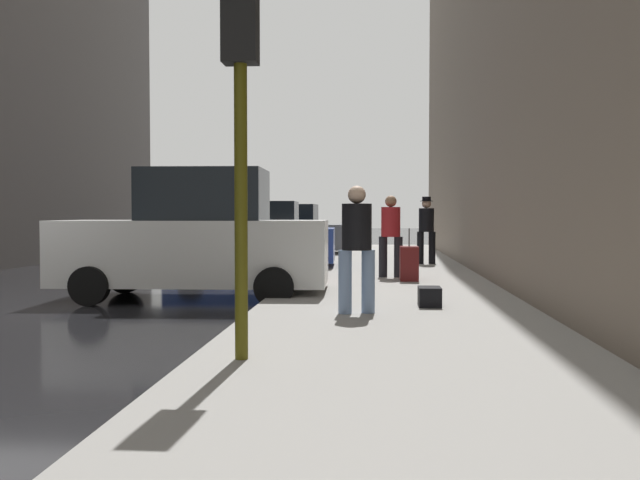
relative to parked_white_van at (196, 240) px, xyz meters
The scene contains 11 objects.
sidewalk 3.89m from the parked_white_van, 27.19° to the right, with size 4.00×40.00×0.15m, color gray.
parked_white_van is the anchor object (origin of this frame).
parked_blue_sedan 5.89m from the parked_white_van, 90.00° to the left, with size 4.26×2.18×1.79m.
parked_gray_coupe 11.91m from the parked_white_van, 90.00° to the left, with size 4.25×2.16×1.79m.
fire_hydrant 2.56m from the parked_white_van, 43.79° to the left, with size 0.42×0.22×0.70m.
traffic_light 6.18m from the parked_white_van, 71.80° to the right, with size 0.32×0.32×3.60m.
pedestrian_in_red_jacket 4.47m from the parked_white_van, 40.20° to the left, with size 0.52×0.45×1.71m.
pedestrian_with_fedora 8.21m from the parked_white_van, 57.25° to the left, with size 0.53×0.48×1.78m.
pedestrian_in_jeans 3.82m from the parked_white_van, 42.10° to the right, with size 0.53×0.49×1.71m.
rolling_suitcase 4.37m from the parked_white_van, 29.88° to the left, with size 0.36×0.56×1.04m.
duffel_bag 4.32m from the parked_white_van, 24.76° to the right, with size 0.32×0.44×0.28m.
Camera 1 is at (5.72, -10.36, 1.50)m, focal length 40.00 mm.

